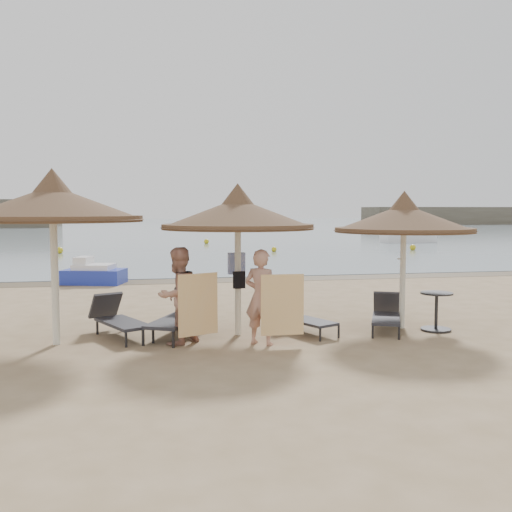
{
  "coord_description": "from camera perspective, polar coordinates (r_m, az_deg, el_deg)",
  "views": [
    {
      "loc": [
        -1.64,
        -10.89,
        2.53
      ],
      "look_at": [
        0.64,
        1.2,
        1.53
      ],
      "focal_mm": 40.0,
      "sensor_mm": 36.0,
      "label": 1
    }
  ],
  "objects": [
    {
      "name": "sea",
      "position": [
        90.94,
        -9.65,
        3.0
      ],
      "size": [
        200.0,
        140.0,
        0.03
      ],
      "primitive_type": "cube",
      "color": "slate",
      "rests_on": "ground"
    },
    {
      "name": "wet_sand_strip",
      "position": [
        20.51,
        -6.02,
        -2.45
      ],
      "size": [
        200.0,
        1.6,
        0.01
      ],
      "primitive_type": "cube",
      "color": "brown",
      "rests_on": "ground"
    },
    {
      "name": "pedal_boat",
      "position": [
        20.27,
        -15.94,
        -1.71
      ],
      "size": [
        2.23,
        1.66,
        0.93
      ],
      "rotation": [
        0.0,
        0.0,
        -0.27
      ],
      "color": "#2031AC",
      "rests_on": "ground"
    },
    {
      "name": "lounger_far_right",
      "position": [
        12.39,
        12.89,
        -5.65
      ],
      "size": [
        1.18,
        1.75,
        0.75
      ],
      "rotation": [
        0.0,
        0.0,
        -0.42
      ],
      "color": "black",
      "rests_on": "ground"
    },
    {
      "name": "buoy_extra",
      "position": [
        34.18,
        1.82,
        0.67
      ],
      "size": [
        0.32,
        0.32,
        0.32
      ],
      "primitive_type": "sphere",
      "color": "gold",
      "rests_on": "ground"
    },
    {
      "name": "palapa_right",
      "position": [
        12.44,
        14.57,
        3.6
      ],
      "size": [
        2.95,
        2.95,
        2.93
      ],
      "rotation": [
        0.0,
        0.0,
        0.32
      ],
      "color": "silver",
      "rests_on": "ground"
    },
    {
      "name": "buoy_mid",
      "position": [
        42.3,
        -4.98,
        1.46
      ],
      "size": [
        0.37,
        0.37,
        0.37
      ],
      "primitive_type": "sphere",
      "color": "gold",
      "rests_on": "ground"
    },
    {
      "name": "bag_dark",
      "position": [
        11.31,
        -1.7,
        -2.41
      ],
      "size": [
        0.24,
        0.1,
        0.34
      ],
      "rotation": [
        0.0,
        0.0,
        0.09
      ],
      "color": "black",
      "rests_on": "ground"
    },
    {
      "name": "person_left",
      "position": [
        10.82,
        -7.82,
        -3.19
      ],
      "size": [
        1.16,
        1.11,
        2.12
      ],
      "primitive_type": "imported",
      "rotation": [
        0.0,
        0.0,
        3.84
      ],
      "color": "tan",
      "rests_on": "ground"
    },
    {
      "name": "towel_right",
      "position": [
        10.52,
        2.66,
        -4.9
      ],
      "size": [
        0.81,
        0.02,
        1.13
      ],
      "rotation": [
        0.0,
        0.0,
        -0.0
      ],
      "color": "orange",
      "rests_on": "ground"
    },
    {
      "name": "person_right",
      "position": [
        10.65,
        0.52,
        -3.35
      ],
      "size": [
        1.14,
        1.07,
        2.09
      ],
      "primitive_type": "imported",
      "rotation": [
        0.0,
        0.0,
        2.52
      ],
      "color": "tan",
      "rests_on": "ground"
    },
    {
      "name": "buoy_left",
      "position": [
        34.62,
        -19.05,
        0.53
      ],
      "size": [
        0.4,
        0.4,
        0.4
      ],
      "primitive_type": "sphere",
      "color": "gold",
      "rests_on": "ground"
    },
    {
      "name": "lounger_far_left",
      "position": [
        11.8,
        -13.66,
        -6.02
      ],
      "size": [
        1.36,
        1.91,
        0.82
      ],
      "rotation": [
        0.0,
        0.0,
        0.46
      ],
      "color": "black",
      "rests_on": "ground"
    },
    {
      "name": "side_table",
      "position": [
        12.56,
        17.58,
        -5.42
      ],
      "size": [
        0.67,
        0.67,
        0.81
      ],
      "rotation": [
        0.0,
        0.0,
        -0.12
      ],
      "color": "black",
      "rests_on": "ground"
    },
    {
      "name": "ground",
      "position": [
        11.3,
        -2.09,
        -8.28
      ],
      "size": [
        160.0,
        160.0,
        0.0
      ],
      "primitive_type": "plane",
      "color": "tan",
      "rests_on": "ground"
    },
    {
      "name": "bag_patterned",
      "position": [
        11.61,
        -1.96,
        -0.74
      ],
      "size": [
        0.36,
        0.16,
        0.44
      ],
      "rotation": [
        0.0,
        0.0,
        0.13
      ],
      "color": "white",
      "rests_on": "ground"
    },
    {
      "name": "buoy_right",
      "position": [
        36.7,
        15.41,
        0.82
      ],
      "size": [
        0.37,
        0.37,
        0.37
      ],
      "primitive_type": "sphere",
      "color": "gold",
      "rests_on": "ground"
    },
    {
      "name": "towel_left",
      "position": [
        10.54,
        -5.8,
        -4.85
      ],
      "size": [
        0.76,
        0.35,
        1.15
      ],
      "rotation": [
        0.0,
        0.0,
        0.41
      ],
      "color": "orange",
      "rests_on": "ground"
    },
    {
      "name": "palapa_left",
      "position": [
        11.19,
        -19.66,
        4.87
      ],
      "size": [
        3.32,
        3.32,
        3.29
      ],
      "rotation": [
        0.0,
        0.0,
        -0.21
      ],
      "color": "silver",
      "rests_on": "ground"
    },
    {
      "name": "lounger_near_right",
      "position": [
        11.89,
        4.44,
        -6.02
      ],
      "size": [
        1.18,
        1.71,
        0.73
      ],
      "rotation": [
        0.0,
        0.0,
        0.44
      ],
      "color": "black",
      "rests_on": "ground"
    },
    {
      "name": "palapa_center",
      "position": [
        11.38,
        -1.84,
        4.17
      ],
      "size": [
        3.08,
        3.08,
        3.05
      ],
      "rotation": [
        0.0,
        0.0,
        0.06
      ],
      "color": "silver",
      "rests_on": "ground"
    },
    {
      "name": "lounger_near_left",
      "position": [
        11.7,
        -7.52,
        -5.85
      ],
      "size": [
        1.47,
        2.1,
        0.9
      ],
      "rotation": [
        0.0,
        0.0,
        -0.45
      ],
      "color": "black",
      "rests_on": "ground"
    }
  ]
}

